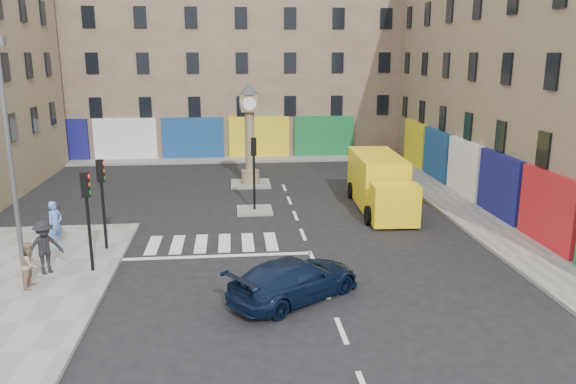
{
  "coord_description": "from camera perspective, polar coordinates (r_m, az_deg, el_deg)",
  "views": [
    {
      "loc": [
        -3.07,
        -19.8,
        7.97
      ],
      "look_at": [
        -0.68,
        3.98,
        2.0
      ],
      "focal_mm": 35.0,
      "sensor_mm": 36.0,
      "label": 1
    }
  ],
  "objects": [
    {
      "name": "island_near",
      "position": [
        28.92,
        -3.41,
        -1.87
      ],
      "size": [
        1.8,
        1.8,
        0.12
      ],
      "primitive_type": "cube",
      "color": "gray",
      "rests_on": "ground"
    },
    {
      "name": "building_right",
      "position": [
        34.85,
        26.17,
        12.69
      ],
      "size": [
        10.0,
        30.0,
        16.0
      ],
      "primitive_type": "cube",
      "color": "#897559",
      "rests_on": "ground"
    },
    {
      "name": "pedestrian_blue",
      "position": [
        25.01,
        -22.55,
        -3.01
      ],
      "size": [
        0.74,
        0.83,
        1.91
      ],
      "primitive_type": "imported",
      "rotation": [
        0.0,
        0.0,
        1.05
      ],
      "color": "#5980CD",
      "rests_on": "sidewalk_left"
    },
    {
      "name": "traffic_light_left_far",
      "position": [
        23.61,
        -18.38,
        0.21
      ],
      "size": [
        0.28,
        0.22,
        3.7
      ],
      "color": "black",
      "rests_on": "sidewalk_left"
    },
    {
      "name": "island_far",
      "position": [
        34.73,
        -3.83,
        0.83
      ],
      "size": [
        2.4,
        2.4,
        0.12
      ],
      "primitive_type": "cube",
      "color": "gray",
      "rests_on": "ground"
    },
    {
      "name": "sidewalk_far",
      "position": [
        42.74,
        -6.91,
        3.28
      ],
      "size": [
        32.0,
        2.4,
        0.15
      ],
      "primitive_type": "cube",
      "color": "gray",
      "rests_on": "ground"
    },
    {
      "name": "lamp_post",
      "position": [
        20.17,
        -26.42,
        3.49
      ],
      "size": [
        0.5,
        0.25,
        8.3
      ],
      "color": "#595B60",
      "rests_on": "sidewalk_left"
    },
    {
      "name": "pedestrian_dark",
      "position": [
        22.1,
        -23.48,
        -5.17
      ],
      "size": [
        1.46,
        1.38,
        1.99
      ],
      "primitive_type": "imported",
      "rotation": [
        0.0,
        0.0,
        0.68
      ],
      "color": "black",
      "rests_on": "sidewalk_left"
    },
    {
      "name": "ground",
      "position": [
        21.56,
        2.88,
        -7.68
      ],
      "size": [
        120.0,
        120.0,
        0.0
      ],
      "primitive_type": "plane",
      "color": "black",
      "rests_on": "ground"
    },
    {
      "name": "building_far",
      "position": [
        47.81,
        -7.1,
        14.56
      ],
      "size": [
        32.0,
        10.0,
        17.0
      ],
      "primitive_type": "cube",
      "color": "#8C765D",
      "rests_on": "ground"
    },
    {
      "name": "navy_sedan",
      "position": [
        18.72,
        0.68,
        -8.83
      ],
      "size": [
        5.04,
        4.38,
        1.39
      ],
      "primitive_type": "imported",
      "rotation": [
        0.0,
        0.0,
        2.19
      ],
      "color": "black",
      "rests_on": "ground"
    },
    {
      "name": "yellow_van",
      "position": [
        29.62,
        9.3,
        0.92
      ],
      "size": [
        2.79,
        7.53,
        2.71
      ],
      "rotation": [
        0.0,
        0.0,
        -0.04
      ],
      "color": "yellow",
      "rests_on": "ground"
    },
    {
      "name": "traffic_light_left_near",
      "position": [
        21.35,
        -19.73,
        -1.33
      ],
      "size": [
        0.28,
        0.22,
        3.7
      ],
      "color": "black",
      "rests_on": "sidewalk_left"
    },
    {
      "name": "clock_pillar",
      "position": [
        34.1,
        -3.93,
        6.55
      ],
      "size": [
        1.2,
        1.2,
        6.1
      ],
      "color": "#897559",
      "rests_on": "island_far"
    },
    {
      "name": "pedestrian_tan",
      "position": [
        21.13,
        -24.68,
        -6.71
      ],
      "size": [
        0.68,
        0.83,
        1.6
      ],
      "primitive_type": "imported",
      "rotation": [
        0.0,
        0.0,
        1.47
      ],
      "color": "#9B7C5F",
      "rests_on": "sidewalk_left"
    },
    {
      "name": "traffic_light_island",
      "position": [
        28.33,
        -3.49,
        3.06
      ],
      "size": [
        0.28,
        0.22,
        3.7
      ],
      "color": "black",
      "rests_on": "island_near"
    },
    {
      "name": "sidewalk_right",
      "position": [
        33.0,
        15.33,
        -0.32
      ],
      "size": [
        2.6,
        30.0,
        0.15
      ],
      "primitive_type": "cube",
      "color": "gray",
      "rests_on": "ground"
    }
  ]
}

